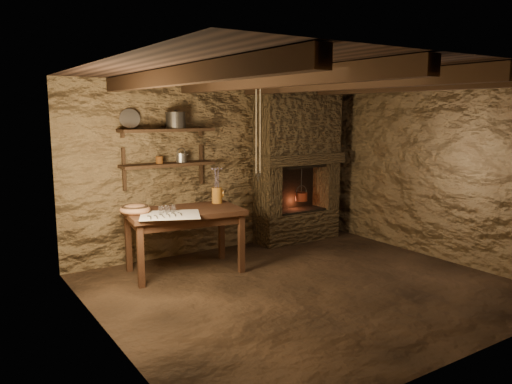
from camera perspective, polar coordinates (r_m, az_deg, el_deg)
floor at (r=5.83m, az=5.63°, el=-10.81°), size 4.50×4.50×0.00m
back_wall at (r=7.19m, az=-4.28°, el=2.86°), size 4.50×0.04×2.40m
front_wall at (r=4.20m, az=23.28°, el=-2.41°), size 4.50×0.04×2.40m
left_wall at (r=4.49m, az=-17.08°, el=-1.36°), size 0.04×4.00×2.40m
right_wall at (r=7.16m, az=19.96°, el=2.31°), size 0.04×4.00×2.40m
ceiling at (r=5.50m, az=6.04°, el=13.42°), size 4.50×4.00×0.04m
beam_far_left at (r=4.69m, az=-8.70°, el=13.00°), size 0.14×3.95×0.16m
beam_mid_left at (r=5.19m, az=1.64°, el=12.72°), size 0.14×3.95×0.16m
beam_mid_right at (r=5.82m, az=9.93°, el=12.21°), size 0.14×3.95×0.16m
beam_far_right at (r=6.54m, az=16.47°, el=11.63°), size 0.14×3.95×0.16m
shelf_lower at (r=6.66m, az=-10.03°, el=3.11°), size 1.25×0.30×0.04m
shelf_upper at (r=6.63m, az=-10.14°, el=6.98°), size 1.25×0.30×0.04m
hearth at (r=7.68m, az=4.76°, el=3.46°), size 1.43×0.51×2.30m
work_table at (r=6.29m, az=-8.16°, el=-5.29°), size 1.48×0.97×0.80m
linen_cloth at (r=5.89m, az=-9.79°, el=-2.60°), size 0.84×0.77×0.01m
pewter_cutlery_row at (r=5.87m, az=-9.71°, el=-2.54°), size 0.61×0.43×0.01m
drinking_glasses at (r=6.01m, az=-10.12°, el=-1.91°), size 0.22×0.07×0.09m
stoneware_jug at (r=6.57m, az=-4.47°, el=0.49°), size 0.15×0.14×0.48m
wooden_bowl at (r=6.09m, az=-13.66°, el=-1.97°), size 0.45×0.45×0.13m
iron_stockpot at (r=6.68m, az=-9.16°, el=8.03°), size 0.34×0.34×0.19m
tin_pan at (r=6.55m, az=-14.24°, el=8.11°), size 0.28×0.17×0.25m
small_kettle at (r=6.73m, az=-8.54°, el=3.91°), size 0.20×0.17×0.19m
rusty_tin at (r=6.61m, az=-10.98°, el=3.62°), size 0.11×0.11×0.09m
red_pot at (r=7.74m, az=5.20°, el=-0.46°), size 0.21×0.19×0.54m
hanging_ropes at (r=6.36m, az=0.25°, el=7.48°), size 0.08×0.08×1.20m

